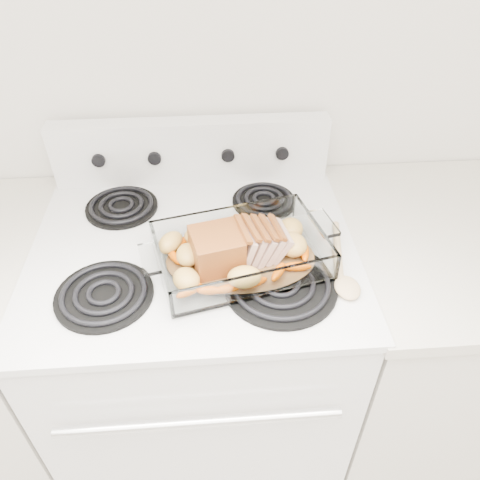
{
  "coord_description": "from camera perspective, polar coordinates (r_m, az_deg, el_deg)",
  "views": [
    {
      "loc": [
        0.05,
        0.79,
        1.67
      ],
      "look_at": [
        0.11,
        1.59,
        0.99
      ],
      "focal_mm": 35.0,
      "sensor_mm": 36.0,
      "label": 1
    }
  ],
  "objects": [
    {
      "name": "roast_vegetables",
      "position": [
        1.08,
        -0.29,
        -0.17
      ],
      "size": [
        0.37,
        0.2,
        0.05
      ],
      "rotation": [
        0.0,
        0.0,
        0.38
      ],
      "color": "#E55700",
      "rests_on": "baking_dish"
    },
    {
      "name": "electric_range",
      "position": [
        1.48,
        -4.53,
        -13.93
      ],
      "size": [
        0.78,
        0.7,
        1.12
      ],
      "color": "white",
      "rests_on": "ground"
    },
    {
      "name": "pork_roast",
      "position": [
        1.04,
        -1.09,
        -0.72
      ],
      "size": [
        0.22,
        0.11,
        0.09
      ],
      "rotation": [
        0.0,
        0.0,
        -0.13
      ],
      "color": "brown",
      "rests_on": "baking_dish"
    },
    {
      "name": "counter_right",
      "position": [
        1.61,
        20.45,
        -12.01
      ],
      "size": [
        0.58,
        0.68,
        0.93
      ],
      "color": "silver",
      "rests_on": "ground"
    },
    {
      "name": "baking_dish",
      "position": [
        1.06,
        0.08,
        -1.88
      ],
      "size": [
        0.37,
        0.24,
        0.07
      ],
      "rotation": [
        0.0,
        0.0,
        0.23
      ],
      "color": "white",
      "rests_on": "electric_range"
    },
    {
      "name": "wooden_spoon",
      "position": [
        1.08,
        12.45,
        -3.68
      ],
      "size": [
        0.06,
        0.26,
        0.02
      ],
      "rotation": [
        0.0,
        0.0,
        -0.18
      ],
      "color": "tan",
      "rests_on": "electric_range"
    }
  ]
}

